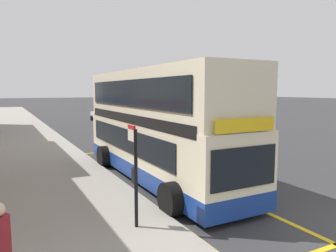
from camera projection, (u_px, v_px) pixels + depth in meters
The scene contains 8 objects.
ground_plane at pixel (81, 122), 36.04m from camera, with size 260.00×260.00×0.00m, color #333335.
pavement_near at pixel (13, 125), 32.80m from camera, with size 6.00×76.00×0.14m, color gray.
double_decker_bus at pixel (156, 129), 12.92m from camera, with size 3.17×10.62×4.40m.
bus_bay_markings at pixel (158, 180), 12.81m from camera, with size 2.89×13.75×0.01m.
bus_stop_sign at pixel (135, 167), 8.05m from camera, with size 0.09×0.51×2.58m.
parked_car_teal_ahead at pixel (159, 127), 24.54m from camera, with size 2.09×4.20×1.62m.
parked_car_white_behind at pixel (102, 114), 37.64m from camera, with size 2.09×4.20×1.62m.
pedestrian_waiting_near_sign at pixel (0, 251), 5.02m from camera, with size 0.34×0.34×1.74m.
Camera 1 is at (-8.01, -4.30, 3.60)m, focal length 34.10 mm.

